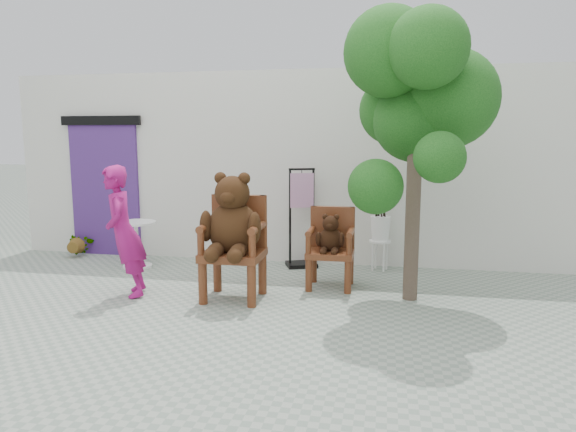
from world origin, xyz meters
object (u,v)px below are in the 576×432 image
(tree, at_px, (415,93))
(chair_small, at_px, (331,241))
(cafe_table, at_px, (136,239))
(person, at_px, (124,232))
(chair_big, at_px, (233,228))
(stool_bucket, at_px, (380,228))
(display_stand, at_px, (302,229))

(tree, bearing_deg, chair_small, 164.71)
(cafe_table, bearing_deg, person, -67.86)
(chair_big, distance_m, cafe_table, 2.32)
(person, distance_m, tree, 3.89)
(cafe_table, xyz_separation_m, stool_bucket, (3.66, 0.50, 0.20))
(person, xyz_separation_m, tree, (3.46, 0.62, 1.67))
(tree, bearing_deg, display_stand, 140.55)
(chair_big, height_order, display_stand, chair_big)
(person, xyz_separation_m, cafe_table, (-0.57, 1.39, -0.37))
(person, height_order, stool_bucket, person)
(chair_big, distance_m, stool_bucket, 2.47)
(chair_small, relative_size, person, 0.65)
(chair_big, relative_size, tree, 0.45)
(stool_bucket, bearing_deg, display_stand, -179.80)
(person, distance_m, cafe_table, 1.55)
(chair_big, xyz_separation_m, display_stand, (0.56, 1.73, -0.29))
(display_stand, height_order, stool_bucket, display_stand)
(display_stand, relative_size, stool_bucket, 1.04)
(display_stand, bearing_deg, stool_bucket, -21.45)
(cafe_table, bearing_deg, stool_bucket, 7.84)
(cafe_table, bearing_deg, chair_big, -32.76)
(person, bearing_deg, cafe_table, 177.08)
(person, bearing_deg, stool_bucket, 96.46)
(chair_small, distance_m, tree, 2.14)
(chair_big, relative_size, cafe_table, 2.21)
(chair_big, relative_size, chair_small, 1.48)
(person, distance_m, stool_bucket, 3.63)
(chair_small, relative_size, stool_bucket, 0.72)
(chair_big, bearing_deg, cafe_table, 147.24)
(chair_big, bearing_deg, chair_small, 33.32)
(cafe_table, xyz_separation_m, display_stand, (2.48, 0.50, 0.14))
(person, relative_size, stool_bucket, 1.12)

